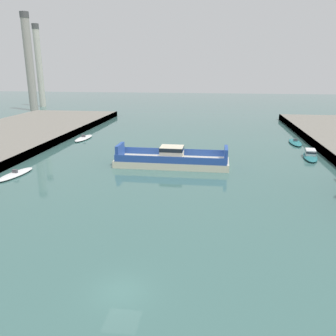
% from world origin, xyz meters
% --- Properties ---
extents(ground_plane, '(400.00, 400.00, 0.00)m').
position_xyz_m(ground_plane, '(0.00, 0.00, 0.00)').
color(ground_plane, '#3D6660').
extents(chain_ferry, '(18.23, 5.83, 3.30)m').
position_xyz_m(chain_ferry, '(-0.50, 33.10, 1.01)').
color(chain_ferry, beige).
rests_on(chain_ferry, ground).
extents(moored_boat_near_right, '(3.10, 7.64, 0.98)m').
position_xyz_m(moored_boat_near_right, '(-22.64, 24.56, 0.25)').
color(moored_boat_near_right, white).
rests_on(moored_boat_near_right, ground).
extents(moored_boat_mid_left, '(2.62, 7.88, 1.02)m').
position_xyz_m(moored_boat_mid_left, '(-22.57, 51.79, 0.27)').
color(moored_boat_mid_left, white).
rests_on(moored_boat_mid_left, ground).
extents(moored_boat_far_left, '(2.35, 7.59, 1.02)m').
position_xyz_m(moored_boat_far_left, '(22.99, 53.36, 0.27)').
color(moored_boat_far_left, '#237075').
rests_on(moored_boat_far_left, ground).
extents(moored_boat_far_right, '(3.38, 7.93, 1.46)m').
position_xyz_m(moored_boat_far_right, '(23.04, 41.38, 0.54)').
color(moored_boat_far_right, '#237075').
rests_on(moored_boat_far_right, ground).
extents(smokestack_distant_a, '(2.64, 2.64, 31.54)m').
position_xyz_m(smokestack_distant_a, '(-63.68, 114.04, 16.79)').
color(smokestack_distant_a, beige).
rests_on(smokestack_distant_a, ground).
extents(smokestack_distant_b, '(3.09, 3.09, 33.80)m').
position_xyz_m(smokestack_distant_b, '(-60.27, 100.54, 17.93)').
color(smokestack_distant_b, '#9E998E').
rests_on(smokestack_distant_b, ground).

